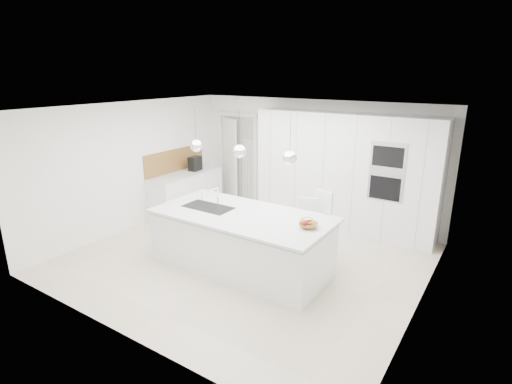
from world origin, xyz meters
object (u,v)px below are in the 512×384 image
Objects in this scene: island_base at (241,242)px; fruit_bowl at (308,225)px; bar_stool_left at (304,229)px; bar_stool_right at (319,226)px; espresso_machine at (195,164)px.

island_base is 10.15× the size of fruit_bowl.
bar_stool_left is 0.25m from bar_stool_right.
espresso_machine reaches higher than island_base.
fruit_bowl is 0.27× the size of bar_stool_left.
fruit_bowl is 1.01m from bar_stool_right.
fruit_bowl is 4.04m from espresso_machine.
bar_stool_right is (0.20, 0.14, 0.06)m from bar_stool_left.
espresso_machine reaches higher than bar_stool_left.
fruit_bowl is at bearing -30.06° from espresso_machine.
espresso_machine reaches higher than fruit_bowl.
bar_stool_right is at bearing 48.56° from island_base.
island_base is at bearing -175.24° from fruit_bowl.
espresso_machine is at bearing 154.88° from fruit_bowl.
espresso_machine is 0.31× the size of bar_stool_left.
fruit_bowl reaches higher than island_base.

